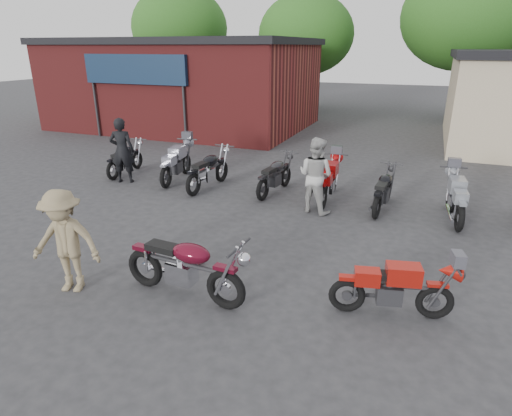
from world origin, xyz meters
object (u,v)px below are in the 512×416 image
at_px(sportbike, 394,285).
at_px(person_tan, 65,242).
at_px(row_bike_1, 176,161).
at_px(person_light, 316,175).
at_px(person_dark, 122,151).
at_px(row_bike_0, 125,157).
at_px(row_bike_5, 384,188).
at_px(row_bike_2, 209,168).
at_px(row_bike_4, 329,179).
at_px(row_bike_6, 456,196).
at_px(row_bike_3, 275,173).
at_px(vintage_motorcycle, 185,263).
at_px(helmet, 196,258).

relative_size(sportbike, person_tan, 1.00).
xyz_separation_m(person_tan, row_bike_1, (-1.72, 6.17, -0.28)).
relative_size(person_light, person_tan, 1.05).
relative_size(person_dark, row_bike_1, 0.92).
distance_m(row_bike_0, row_bike_5, 8.11).
height_order(row_bike_2, row_bike_4, row_bike_2).
bearing_deg(row_bike_4, row_bike_5, -100.00).
relative_size(row_bike_4, row_bike_6, 1.01).
distance_m(row_bike_0, row_bike_3, 5.14).
xyz_separation_m(sportbike, row_bike_3, (-3.64, 4.92, 0.05)).
relative_size(vintage_motorcycle, row_bike_3, 1.12).
relative_size(vintage_motorcycle, person_light, 1.16).
relative_size(row_bike_1, row_bike_2, 1.02).
bearing_deg(row_bike_4, person_tan, 151.62).
height_order(sportbike, person_dark, person_dark).
height_order(helmet, person_light, person_light).
bearing_deg(vintage_motorcycle, row_bike_3, 98.44).
distance_m(person_tan, row_bike_0, 7.18).
xyz_separation_m(row_bike_2, row_bike_3, (1.94, 0.30, -0.04)).
xyz_separation_m(person_tan, row_bike_2, (-0.44, 5.85, -0.29)).
bearing_deg(person_tan, person_light, 45.17).
height_order(helmet, row_bike_4, row_bike_4).
height_order(helmet, person_dark, person_dark).
relative_size(vintage_motorcycle, row_bike_6, 1.08).
distance_m(row_bike_0, row_bike_2, 3.22).
xyz_separation_m(helmet, row_bike_5, (2.94, 4.38, 0.43)).
relative_size(person_tan, row_bike_2, 0.86).
distance_m(person_dark, row_bike_4, 6.20).
distance_m(row_bike_1, row_bike_2, 1.32).
distance_m(sportbike, person_light, 4.52).
bearing_deg(row_bike_6, row_bike_0, 82.23).
xyz_separation_m(person_light, row_bike_4, (0.14, 1.00, -0.35)).
xyz_separation_m(person_tan, row_bike_5, (4.47, 5.95, -0.33)).
distance_m(person_tan, row_bike_4, 6.86).
bearing_deg(person_tan, person_dark, 104.34).
relative_size(row_bike_1, row_bike_3, 1.09).
bearing_deg(sportbike, row_bike_5, 84.58).
height_order(vintage_motorcycle, row_bike_6, vintage_motorcycle).
xyz_separation_m(row_bike_3, row_bike_4, (1.54, -0.01, 0.03)).
height_order(helmet, person_tan, person_tan).
height_order(row_bike_3, row_bike_6, row_bike_6).
height_order(row_bike_0, row_bike_3, row_bike_3).
relative_size(helmet, person_light, 0.15).
xyz_separation_m(sportbike, row_bike_5, (-0.67, 4.70, 0.04)).
bearing_deg(row_bike_1, sportbike, -134.43).
height_order(sportbike, row_bike_0, row_bike_0).
bearing_deg(row_bike_6, vintage_motorcycle, 136.04).
bearing_deg(row_bike_3, row_bike_1, 96.83).
distance_m(person_dark, person_tan, 6.26).
height_order(row_bike_3, row_bike_4, row_bike_4).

